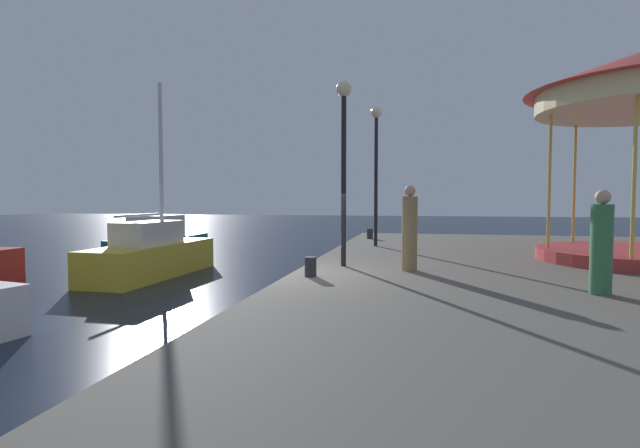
{
  "coord_description": "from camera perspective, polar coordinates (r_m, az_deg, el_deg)",
  "views": [
    {
      "loc": [
        2.7,
        -9.83,
        2.36
      ],
      "look_at": [
        -0.51,
        5.32,
        1.57
      ],
      "focal_mm": 26.92,
      "sensor_mm": 36.0,
      "label": 1
    }
  ],
  "objects": [
    {
      "name": "ground_plane",
      "position": [
        10.47,
        -3.34,
        -10.11
      ],
      "size": [
        120.0,
        120.0,
        0.0
      ],
      "primitive_type": "plane",
      "color": "black"
    },
    {
      "name": "sailboat_yellow",
      "position": [
        15.58,
        -19.41,
        -3.46
      ],
      "size": [
        1.72,
        5.18,
        6.02
      ],
      "color": "gold",
      "rests_on": "ground"
    },
    {
      "name": "motorboat_teal",
      "position": [
        21.41,
        -18.57,
        -1.88
      ],
      "size": [
        2.17,
        4.93,
        1.71
      ],
      "color": "#19606B",
      "rests_on": "ground"
    },
    {
      "name": "lamp_post_mid_promenade",
      "position": [
        11.3,
        2.84,
        9.92
      ],
      "size": [
        0.36,
        0.36,
        4.29
      ],
      "color": "black",
      "rests_on": "quay_dock"
    },
    {
      "name": "lamp_post_far_end",
      "position": [
        16.19,
        6.69,
        8.47
      ],
      "size": [
        0.36,
        0.36,
        4.62
      ],
      "color": "black",
      "rests_on": "quay_dock"
    },
    {
      "name": "bollard_north",
      "position": [
        19.2,
        5.96,
        -1.15
      ],
      "size": [
        0.24,
        0.24,
        0.4
      ],
      "primitive_type": "cylinder",
      "color": "#2D2D33",
      "rests_on": "quay_dock"
    },
    {
      "name": "bollard_south",
      "position": [
        9.75,
        -1.13,
        -5.1
      ],
      "size": [
        0.24,
        0.24,
        0.4
      ],
      "primitive_type": "cylinder",
      "color": "#2D2D33",
      "rests_on": "quay_dock"
    },
    {
      "name": "person_mid_promenade",
      "position": [
        10.68,
        10.6,
        -0.79
      ],
      "size": [
        0.34,
        0.34,
        1.87
      ],
      "color": "#937A4C",
      "rests_on": "quay_dock"
    },
    {
      "name": "person_by_the_water",
      "position": [
        9.13,
        30.46,
        -2.22
      ],
      "size": [
        0.34,
        0.34,
        1.72
      ],
      "color": "#387247",
      "rests_on": "quay_dock"
    }
  ]
}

